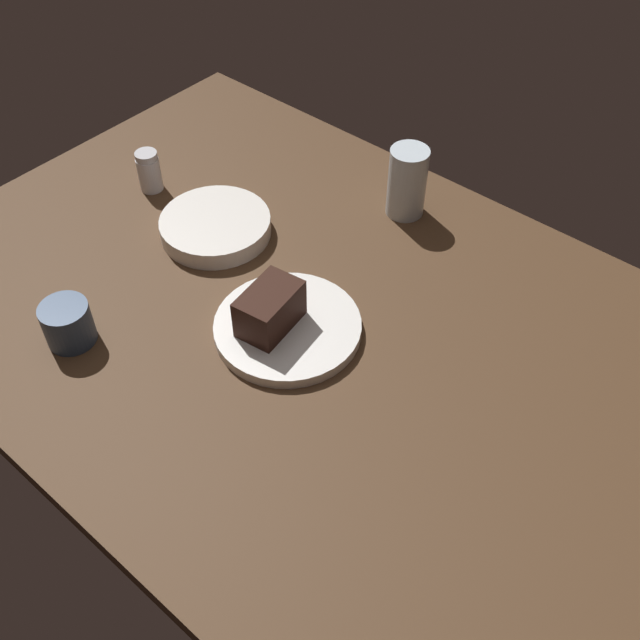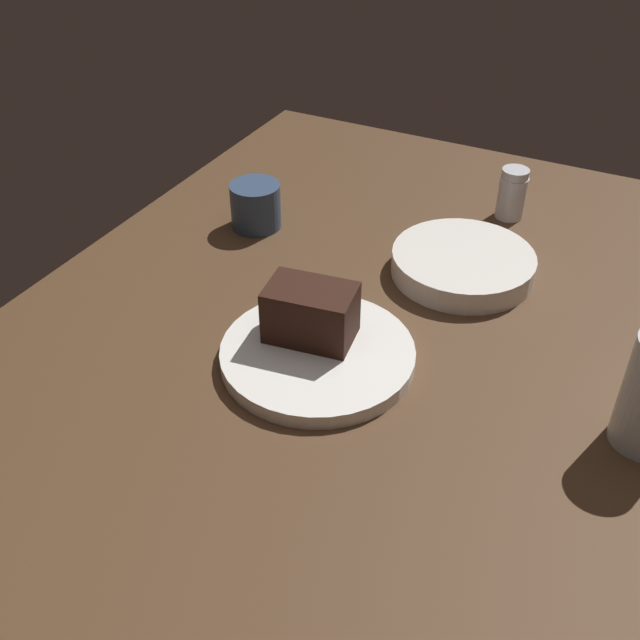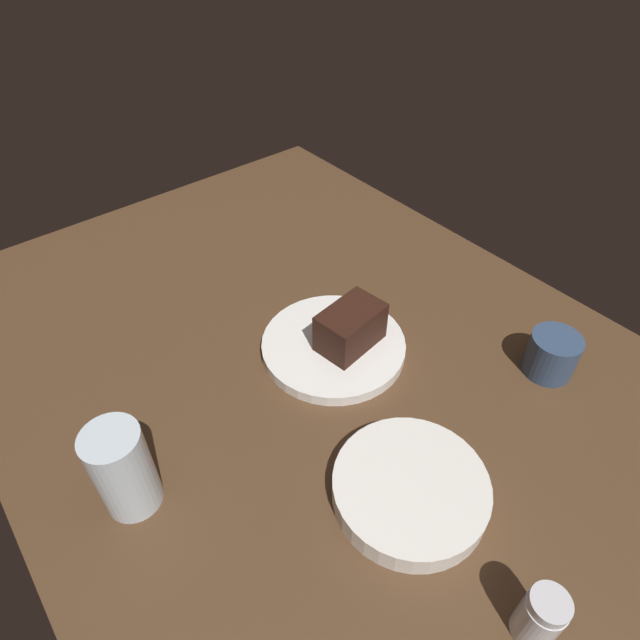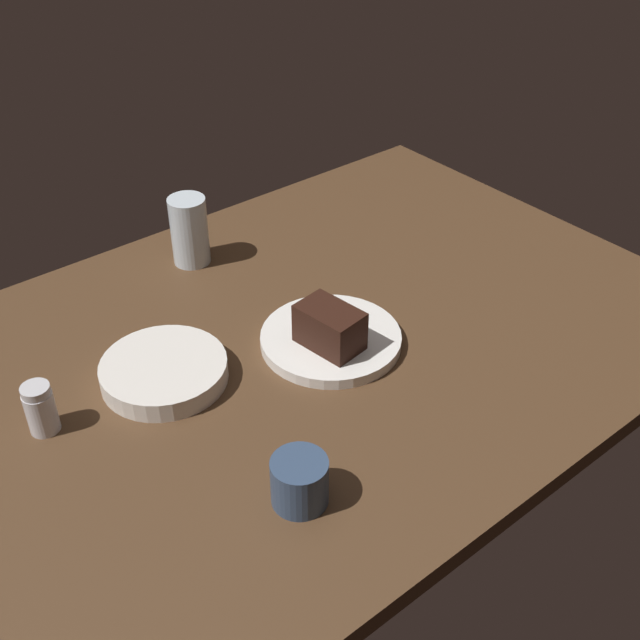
# 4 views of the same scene
# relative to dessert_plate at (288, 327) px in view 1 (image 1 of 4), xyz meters

# --- Properties ---
(dining_table) EXTENTS (1.20, 0.84, 0.03)m
(dining_table) POSITION_rel_dessert_plate_xyz_m (0.02, -0.04, -0.02)
(dining_table) COLOR #4C331E
(dining_table) RESTS_ON ground
(dessert_plate) EXTENTS (0.21, 0.21, 0.02)m
(dessert_plate) POSITION_rel_dessert_plate_xyz_m (0.00, 0.00, 0.00)
(dessert_plate) COLOR white
(dessert_plate) RESTS_ON dining_table
(chocolate_cake_slice) EXTENTS (0.07, 0.10, 0.06)m
(chocolate_cake_slice) POSITION_rel_dessert_plate_xyz_m (0.02, 0.02, 0.04)
(chocolate_cake_slice) COLOR black
(chocolate_cake_slice) RESTS_ON dessert_plate
(salt_shaker) EXTENTS (0.04, 0.04, 0.07)m
(salt_shaker) POSITION_rel_dessert_plate_xyz_m (0.41, -0.10, 0.03)
(salt_shaker) COLOR silver
(salt_shaker) RESTS_ON dining_table
(water_glass) EXTENTS (0.06, 0.06, 0.12)m
(water_glass) POSITION_rel_dessert_plate_xyz_m (0.04, -0.33, 0.05)
(water_glass) COLOR silver
(water_glass) RESTS_ON dining_table
(side_bowl) EXTENTS (0.18, 0.18, 0.03)m
(side_bowl) POSITION_rel_dessert_plate_xyz_m (0.24, -0.09, 0.01)
(side_bowl) COLOR white
(side_bowl) RESTS_ON dining_table
(coffee_cup) EXTENTS (0.07, 0.07, 0.06)m
(coffee_cup) POSITION_rel_dessert_plate_xyz_m (0.22, 0.21, 0.02)
(coffee_cup) COLOR #334766
(coffee_cup) RESTS_ON dining_table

